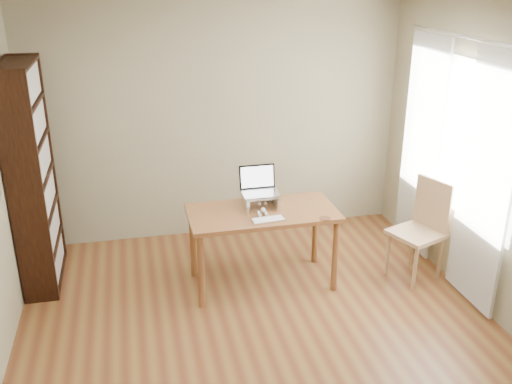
# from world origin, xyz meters

# --- Properties ---
(room) EXTENTS (4.04, 4.54, 2.64)m
(room) POSITION_xyz_m (0.03, 0.01, 1.30)
(room) COLOR #5E2F18
(room) RESTS_ON ground
(bookshelf) EXTENTS (0.30, 0.90, 2.10)m
(bookshelf) POSITION_xyz_m (-1.83, 1.55, 1.05)
(bookshelf) COLOR black
(bookshelf) RESTS_ON ground
(curtains) EXTENTS (0.03, 1.90, 2.25)m
(curtains) POSITION_xyz_m (1.92, 0.80, 1.17)
(curtains) COLOR silver
(curtains) RESTS_ON ground
(desk) EXTENTS (1.37, 0.69, 0.75)m
(desk) POSITION_xyz_m (0.19, 1.00, 0.65)
(desk) COLOR brown
(desk) RESTS_ON ground
(laptop_stand) EXTENTS (0.32, 0.25, 0.13)m
(laptop_stand) POSITION_xyz_m (0.19, 1.08, 0.83)
(laptop_stand) COLOR silver
(laptop_stand) RESTS_ON desk
(laptop) EXTENTS (0.34, 0.28, 0.24)m
(laptop) POSITION_xyz_m (0.19, 1.14, 0.94)
(laptop) COLOR silver
(laptop) RESTS_ON laptop_stand
(keyboard) EXTENTS (0.30, 0.15, 0.02)m
(keyboard) POSITION_xyz_m (0.19, 0.78, 0.76)
(keyboard) COLOR silver
(keyboard) RESTS_ON desk
(coaster) EXTENTS (0.10, 0.10, 0.01)m
(coaster) POSITION_xyz_m (0.69, 0.71, 0.75)
(coaster) COLOR brown
(coaster) RESTS_ON desk
(cat) EXTENTS (0.23, 0.47, 0.14)m
(cat) POSITION_xyz_m (0.18, 1.12, 0.81)
(cat) COLOR #4E443D
(cat) RESTS_ON desk
(chair) EXTENTS (0.56, 0.55, 0.97)m
(chair) POSITION_xyz_m (1.73, 0.79, 0.53)
(chair) COLOR tan
(chair) RESTS_ON ground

